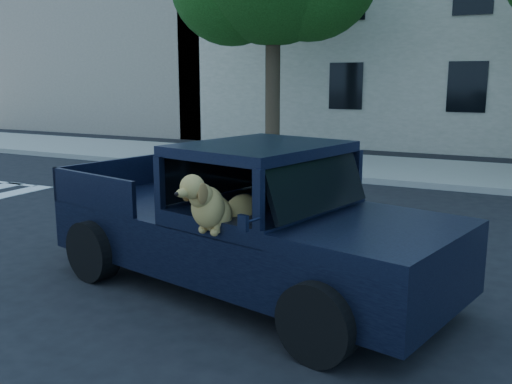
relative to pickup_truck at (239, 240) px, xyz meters
The scene contains 5 objects.
ground 0.65m from the pickup_truck, 125.80° to the left, with size 120.00×120.00×0.00m, color black.
far_sidewalk 9.42m from the pickup_truck, 90.89° to the left, with size 60.00×4.00×0.15m, color gray.
lane_stripes 4.09m from the pickup_truck, 62.76° to the left, with size 21.60×0.14×0.01m, color silver, non-canonical shape.
building_left 22.80m from the pickup_truck, 132.20° to the left, with size 12.00×6.00×8.00m, color tan.
pickup_truck is the anchor object (origin of this frame).
Camera 1 is at (3.28, -5.96, 2.51)m, focal length 40.00 mm.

